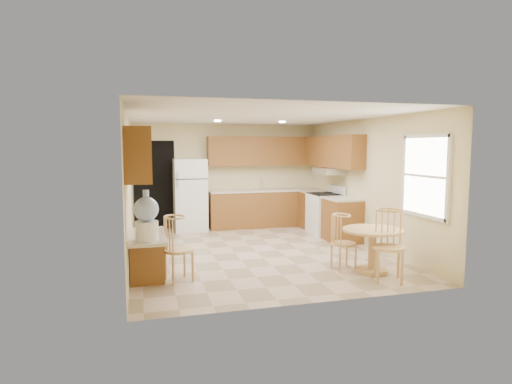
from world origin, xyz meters
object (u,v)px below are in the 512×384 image
object	(u,v)px
chair_table_a	(346,237)
water_crock	(146,218)
dining_table	(372,244)
stove	(325,213)
chair_desk	(179,243)
refrigerator	(190,195)
chair_table_b	(393,240)

from	to	relation	value
chair_table_a	water_crock	world-z (taller)	water_crock
dining_table	water_crock	world-z (taller)	water_crock
stove	chair_desk	world-z (taller)	stove
chair_table_a	chair_desk	size ratio (longest dim) A/B	0.93
dining_table	chair_table_a	size ratio (longest dim) A/B	1.05
dining_table	refrigerator	bearing A→B (deg)	119.60
chair_table_b	water_crock	size ratio (longest dim) A/B	1.61
dining_table	chair_table_a	bearing A→B (deg)	155.46
chair_desk	water_crock	xyz separation A→B (m)	(-0.45, -0.58, 0.48)
chair_table_a	chair_table_b	xyz separation A→B (m)	(0.36, -0.73, 0.10)
dining_table	chair_table_b	bearing A→B (deg)	-90.00
chair_table_a	water_crock	xyz separation A→B (m)	(-3.04, -0.49, 0.52)
refrigerator	stove	distance (m)	3.15
stove	dining_table	bearing A→B (deg)	-100.20
dining_table	chair_table_a	world-z (taller)	chair_table_a
water_crock	chair_table_a	bearing A→B (deg)	9.11
refrigerator	dining_table	size ratio (longest dim) A/B	1.82
chair_table_b	chair_table_a	bearing A→B (deg)	-38.18
chair_desk	chair_table_a	bearing A→B (deg)	70.44
stove	chair_table_a	world-z (taller)	stove
chair_table_b	stove	bearing A→B (deg)	-73.30
refrigerator	water_crock	xyz separation A→B (m)	(-1.05, -4.46, 0.22)
chair_table_b	chair_desk	distance (m)	3.06
stove	water_crock	world-z (taller)	water_crock
chair_table_a	water_crock	distance (m)	3.12
chair_desk	water_crock	distance (m)	0.88
chair_table_a	water_crock	size ratio (longest dim) A/B	1.37
dining_table	chair_desk	xyz separation A→B (m)	(-2.95, 0.26, 0.13)
refrigerator	stove	world-z (taller)	refrigerator
dining_table	chair_table_b	size ratio (longest dim) A/B	0.89
chair_desk	chair_table_b	bearing A→B (deg)	56.96
refrigerator	chair_desk	world-z (taller)	refrigerator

